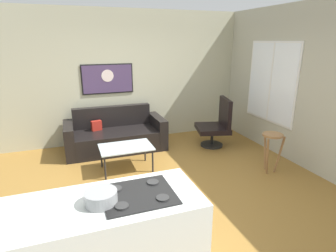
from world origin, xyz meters
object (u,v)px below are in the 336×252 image
object	(u,v)px
bar_stool	(272,143)
mixing_bowl	(101,198)
armchair	(217,124)
wall_painting	(108,79)
couch	(115,136)
coffee_table	(126,148)

from	to	relation	value
bar_stool	mixing_bowl	xyz separation A→B (m)	(-2.95, -1.46, 0.43)
armchair	wall_painting	world-z (taller)	wall_painting
armchair	mixing_bowl	world-z (taller)	armchair
mixing_bowl	wall_painting	xyz separation A→B (m)	(0.64, 3.92, 0.42)
couch	wall_painting	xyz separation A→B (m)	(-0.02, 0.49, 1.11)
coffee_table	wall_painting	distance (m)	1.83
bar_stool	mixing_bowl	world-z (taller)	mixing_bowl
coffee_table	bar_stool	xyz separation A→B (m)	(2.28, -0.92, 0.14)
couch	mixing_bowl	xyz separation A→B (m)	(-0.66, -3.42, 0.68)
couch	wall_painting	bearing A→B (deg)	92.06
couch	armchair	world-z (taller)	armchair
coffee_table	wall_painting	world-z (taller)	wall_painting
coffee_table	armchair	bearing A→B (deg)	13.32
bar_stool	wall_painting	xyz separation A→B (m)	(-2.31, 2.45, 0.86)
bar_stool	wall_painting	world-z (taller)	wall_painting
couch	armchair	distance (m)	2.14
bar_stool	wall_painting	size ratio (longest dim) A/B	0.64
armchair	wall_painting	bearing A→B (deg)	153.11
coffee_table	armchair	size ratio (longest dim) A/B	0.87
couch	bar_stool	distance (m)	3.03
armchair	wall_painting	distance (m)	2.50
bar_stool	wall_painting	bearing A→B (deg)	133.32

